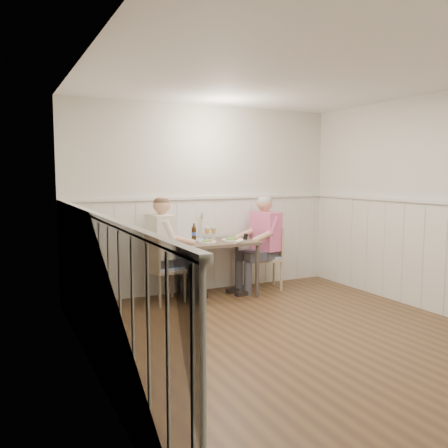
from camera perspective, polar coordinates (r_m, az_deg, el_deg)
name	(u,v)px	position (r m, az deg, el deg)	size (l,w,h in m)	color
ground_plane	(294,337)	(5.01, 8.48, -13.24)	(4.50, 4.50, 0.00)	#4A311F
room_shell	(297,187)	(4.74, 8.76, 4.37)	(4.04, 4.54, 2.60)	silver
wainscot	(261,259)	(5.40, 4.45, -4.24)	(4.00, 4.49, 1.34)	white
dining_table	(218,248)	(6.41, -0.78, -2.91)	(1.00, 0.70, 0.75)	#4D3B32
chair_right	(269,255)	(6.88, 5.47, -3.71)	(0.52, 0.52, 0.90)	tan
chair_left	(162,267)	(6.12, -7.45, -5.14)	(0.46, 0.46, 0.87)	tan
man_in_pink	(263,250)	(6.79, 4.76, -3.11)	(0.69, 0.49, 1.37)	#3F3F47
diner_cream	(163,257)	(6.18, -7.31, -3.95)	(0.66, 0.46, 1.40)	#3F3F47
plate_man	(232,239)	(6.43, 0.95, -1.81)	(0.29, 0.29, 0.07)	white
plate_diner	(207,241)	(6.26, -2.06, -2.07)	(0.24, 0.24, 0.06)	white
beer_glass_a	(214,230)	(6.58, -1.27, -0.77)	(0.07, 0.07, 0.18)	silver
beer_glass_b	(207,231)	(6.52, -2.05, -0.81)	(0.07, 0.07, 0.19)	silver
beer_bottle	(194,233)	(6.47, -3.64, -1.06)	(0.07, 0.07, 0.23)	black
rolled_napkin	(239,241)	(6.21, 1.76, -2.10)	(0.19, 0.15, 0.04)	white
grass_vase	(200,226)	(6.61, -2.86, -0.26)	(0.05, 0.05, 0.39)	silver
gingham_mat	(193,240)	(6.52, -3.79, -1.89)	(0.38, 0.34, 0.01)	#4D73B8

